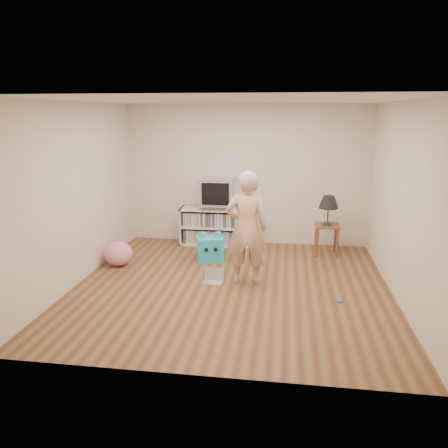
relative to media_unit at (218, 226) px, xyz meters
The scene contains 13 objects.
ground 2.13m from the media_unit, 75.73° to the right, with size 4.50×4.50×0.00m, color brown.
walls 2.31m from the media_unit, 75.73° to the right, with size 4.52×4.52×2.60m.
ceiling 3.08m from the media_unit, 75.73° to the right, with size 4.50×4.50×0.01m, color white.
media_unit is the anchor object (origin of this frame).
dvd_deck 0.39m from the media_unit, 90.00° to the right, with size 0.45×0.35×0.07m, color gray.
crt_tv 0.67m from the media_unit, 90.00° to the right, with size 0.60×0.53×0.50m.
side_table 2.03m from the media_unit, 10.98° to the right, with size 0.42×0.42×0.55m.
table_lamp 2.11m from the media_unit, 10.98° to the right, with size 0.34×0.34×0.52m.
person 2.07m from the media_unit, 69.23° to the right, with size 0.61×0.40×1.66m, color beige.
laptop 1.94m from the media_unit, 82.99° to the right, with size 0.32×0.27×0.20m.
playing_cards 3.13m from the media_unit, 49.81° to the right, with size 0.07×0.09×0.02m, color #3E59A7.
plush_blue 0.98m from the media_unit, 88.60° to the right, with size 0.50×0.44×0.50m.
plush_pink 2.01m from the media_unit, 135.60° to the right, with size 0.46×0.46×0.39m, color pink.
Camera 1 is at (0.73, -5.87, 2.45)m, focal length 35.00 mm.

